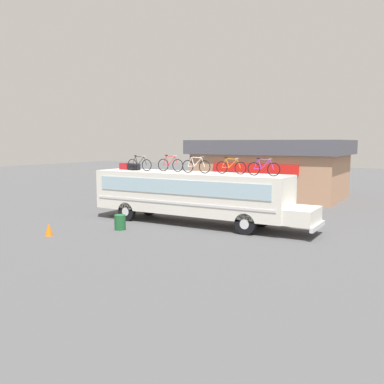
{
  "coord_description": "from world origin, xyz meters",
  "views": [
    {
      "loc": [
        12.03,
        -20.21,
        4.59
      ],
      "look_at": [
        0.21,
        0.0,
        1.81
      ],
      "focal_mm": 39.26,
      "sensor_mm": 36.0,
      "label": 1
    }
  ],
  "objects_px": {
    "rooftop_bicycle_2": "(170,165)",
    "rooftop_bicycle_5": "(264,168)",
    "rooftop_bicycle_4": "(231,167)",
    "luggage_bag_2": "(134,167)",
    "traffic_cone": "(49,230)",
    "trash_bin": "(120,222)",
    "luggage_bag_1": "(125,166)",
    "rooftop_bicycle_3": "(196,166)",
    "rooftop_bicycle_1": "(139,164)",
    "bus": "(192,194)"
  },
  "relations": [
    {
      "from": "rooftop_bicycle_4",
      "to": "rooftop_bicycle_5",
      "type": "relative_size",
      "value": 1.01
    },
    {
      "from": "rooftop_bicycle_3",
      "to": "rooftop_bicycle_4",
      "type": "bearing_deg",
      "value": 8.88
    },
    {
      "from": "rooftop_bicycle_1",
      "to": "rooftop_bicycle_2",
      "type": "relative_size",
      "value": 1.01
    },
    {
      "from": "bus",
      "to": "rooftop_bicycle_2",
      "type": "xyz_separation_m",
      "value": [
        -1.59,
        0.17,
        1.58
      ]
    },
    {
      "from": "trash_bin",
      "to": "rooftop_bicycle_4",
      "type": "bearing_deg",
      "value": 35.72
    },
    {
      "from": "trash_bin",
      "to": "rooftop_bicycle_3",
      "type": "bearing_deg",
      "value": 48.01
    },
    {
      "from": "rooftop_bicycle_4",
      "to": "trash_bin",
      "type": "xyz_separation_m",
      "value": [
        -4.79,
        -3.45,
        -2.88
      ]
    },
    {
      "from": "rooftop_bicycle_5",
      "to": "rooftop_bicycle_4",
      "type": "bearing_deg",
      "value": 171.46
    },
    {
      "from": "rooftop_bicycle_2",
      "to": "luggage_bag_1",
      "type": "bearing_deg",
      "value": 178.65
    },
    {
      "from": "traffic_cone",
      "to": "bus",
      "type": "bearing_deg",
      "value": 53.63
    },
    {
      "from": "rooftop_bicycle_5",
      "to": "luggage_bag_1",
      "type": "bearing_deg",
      "value": 177.34
    },
    {
      "from": "rooftop_bicycle_2",
      "to": "rooftop_bicycle_5",
      "type": "bearing_deg",
      "value": -3.41
    },
    {
      "from": "bus",
      "to": "rooftop_bicycle_5",
      "type": "height_order",
      "value": "rooftop_bicycle_5"
    },
    {
      "from": "bus",
      "to": "trash_bin",
      "type": "distance_m",
      "value": 4.36
    },
    {
      "from": "rooftop_bicycle_5",
      "to": "trash_bin",
      "type": "bearing_deg",
      "value": -154.89
    },
    {
      "from": "bus",
      "to": "rooftop_bicycle_2",
      "type": "bearing_deg",
      "value": 173.88
    },
    {
      "from": "trash_bin",
      "to": "traffic_cone",
      "type": "bearing_deg",
      "value": -126.05
    },
    {
      "from": "bus",
      "to": "rooftop_bicycle_3",
      "type": "bearing_deg",
      "value": -29.34
    },
    {
      "from": "luggage_bag_1",
      "to": "rooftop_bicycle_3",
      "type": "distance_m",
      "value": 5.35
    },
    {
      "from": "luggage_bag_1",
      "to": "rooftop_bicycle_1",
      "type": "relative_size",
      "value": 0.34
    },
    {
      "from": "rooftop_bicycle_2",
      "to": "rooftop_bicycle_3",
      "type": "height_order",
      "value": "rooftop_bicycle_2"
    },
    {
      "from": "rooftop_bicycle_4",
      "to": "rooftop_bicycle_3",
      "type": "bearing_deg",
      "value": -171.12
    },
    {
      "from": "rooftop_bicycle_4",
      "to": "rooftop_bicycle_1",
      "type": "bearing_deg",
      "value": -176.07
    },
    {
      "from": "luggage_bag_2",
      "to": "rooftop_bicycle_3",
      "type": "height_order",
      "value": "rooftop_bicycle_3"
    },
    {
      "from": "bus",
      "to": "luggage_bag_2",
      "type": "height_order",
      "value": "luggage_bag_2"
    },
    {
      "from": "luggage_bag_1",
      "to": "rooftop_bicycle_2",
      "type": "distance_m",
      "value": 3.4
    },
    {
      "from": "rooftop_bicycle_3",
      "to": "rooftop_bicycle_5",
      "type": "height_order",
      "value": "rooftop_bicycle_3"
    },
    {
      "from": "bus",
      "to": "luggage_bag_2",
      "type": "distance_m",
      "value": 4.41
    },
    {
      "from": "rooftop_bicycle_1",
      "to": "bus",
      "type": "bearing_deg",
      "value": 4.68
    },
    {
      "from": "bus",
      "to": "rooftop_bicycle_5",
      "type": "bearing_deg",
      "value": -2.4
    },
    {
      "from": "luggage_bag_2",
      "to": "rooftop_bicycle_4",
      "type": "distance_m",
      "value": 6.51
    },
    {
      "from": "bus",
      "to": "rooftop_bicycle_3",
      "type": "distance_m",
      "value": 1.63
    },
    {
      "from": "luggage_bag_2",
      "to": "traffic_cone",
      "type": "xyz_separation_m",
      "value": [
        -0.39,
        -6.33,
        -2.79
      ]
    },
    {
      "from": "trash_bin",
      "to": "bus",
      "type": "bearing_deg",
      "value": 53.35
    },
    {
      "from": "rooftop_bicycle_2",
      "to": "luggage_bag_2",
      "type": "bearing_deg",
      "value": -178.48
    },
    {
      "from": "rooftop_bicycle_3",
      "to": "rooftop_bicycle_4",
      "type": "relative_size",
      "value": 1.01
    },
    {
      "from": "rooftop_bicycle_3",
      "to": "luggage_bag_1",
      "type": "bearing_deg",
      "value": 175.23
    },
    {
      "from": "luggage_bag_2",
      "to": "traffic_cone",
      "type": "relative_size",
      "value": 1.04
    },
    {
      "from": "rooftop_bicycle_4",
      "to": "rooftop_bicycle_5",
      "type": "distance_m",
      "value": 1.96
    },
    {
      "from": "rooftop_bicycle_2",
      "to": "traffic_cone",
      "type": "distance_m",
      "value": 7.68
    },
    {
      "from": "bus",
      "to": "luggage_bag_2",
      "type": "xyz_separation_m",
      "value": [
        -4.19,
        0.1,
        1.38
      ]
    },
    {
      "from": "luggage_bag_1",
      "to": "traffic_cone",
      "type": "distance_m",
      "value": 7.07
    },
    {
      "from": "rooftop_bicycle_3",
      "to": "rooftop_bicycle_4",
      "type": "height_order",
      "value": "rooftop_bicycle_3"
    },
    {
      "from": "rooftop_bicycle_1",
      "to": "traffic_cone",
      "type": "distance_m",
      "value": 6.74
    },
    {
      "from": "rooftop_bicycle_1",
      "to": "rooftop_bicycle_5",
      "type": "bearing_deg",
      "value": 0.79
    },
    {
      "from": "bus",
      "to": "rooftop_bicycle_2",
      "type": "distance_m",
      "value": 2.25
    },
    {
      "from": "luggage_bag_1",
      "to": "trash_bin",
      "type": "bearing_deg",
      "value": -55.1
    },
    {
      "from": "luggage_bag_2",
      "to": "rooftop_bicycle_5",
      "type": "distance_m",
      "value": 8.45
    },
    {
      "from": "rooftop_bicycle_4",
      "to": "traffic_cone",
      "type": "relative_size",
      "value": 2.85
    },
    {
      "from": "luggage_bag_2",
      "to": "rooftop_bicycle_4",
      "type": "bearing_deg",
      "value": 0.1
    }
  ]
}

